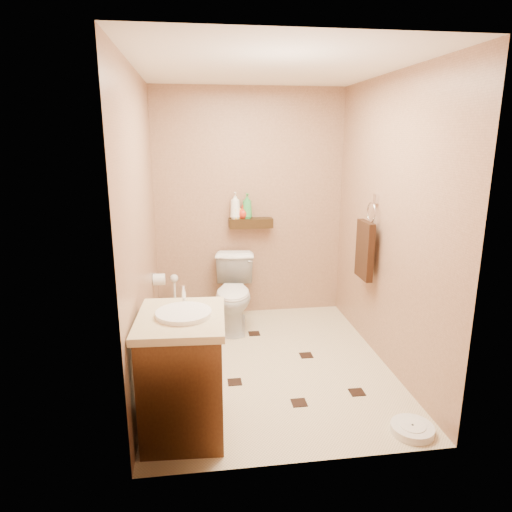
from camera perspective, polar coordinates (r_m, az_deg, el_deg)
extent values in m
plane|color=beige|center=(4.06, 1.54, -13.29)|extent=(2.50, 2.50, 0.00)
cube|color=#A5795E|center=(4.87, -0.78, 6.40)|extent=(2.00, 0.04, 2.40)
cube|color=#A5795E|center=(2.46, 6.51, -2.00)|extent=(2.00, 0.04, 2.40)
cube|color=#A5795E|center=(3.62, -14.15, 3.06)|extent=(0.04, 2.50, 2.40)
cube|color=#A5795E|center=(3.94, 16.20, 3.84)|extent=(0.04, 2.50, 2.40)
cube|color=white|center=(3.62, 1.83, 22.59)|extent=(2.00, 2.50, 0.02)
cube|color=#33210E|center=(4.82, -0.66, 4.15)|extent=(0.46, 0.14, 0.10)
cube|color=black|center=(3.78, -2.68, -15.46)|extent=(0.11, 0.11, 0.01)
cube|color=black|center=(4.21, 6.29, -12.23)|extent=(0.11, 0.11, 0.01)
cube|color=black|center=(3.54, 5.40, -17.79)|extent=(0.11, 0.11, 0.01)
cube|color=black|center=(4.46, -5.76, -10.58)|extent=(0.11, 0.11, 0.01)
cube|color=black|center=(3.73, 12.50, -16.28)|extent=(0.11, 0.11, 0.01)
cube|color=black|center=(4.60, -0.23, -9.67)|extent=(0.11, 0.11, 0.01)
imported|color=white|center=(4.64, -2.75, -4.69)|extent=(0.49, 0.76, 0.72)
cube|color=brown|center=(3.12, -9.06, -14.72)|extent=(0.54, 0.65, 0.76)
cube|color=beige|center=(2.94, -9.38, -7.80)|extent=(0.58, 0.70, 0.05)
cylinder|color=white|center=(2.93, -9.02, -7.26)|extent=(0.35, 0.35, 0.05)
cylinder|color=silver|center=(3.11, -9.01, -4.70)|extent=(0.03, 0.03, 0.12)
cylinder|color=white|center=(3.39, 18.94, -19.78)|extent=(0.31, 0.31, 0.05)
cylinder|color=white|center=(3.38, 18.98, -19.38)|extent=(0.17, 0.17, 0.01)
cylinder|color=#1A6B5F|center=(4.96, -9.99, -7.29)|extent=(0.12, 0.12, 0.13)
cylinder|color=white|center=(4.88, -10.11, -4.70)|extent=(0.02, 0.02, 0.37)
sphere|color=white|center=(4.82, -10.20, -2.77)|extent=(0.09, 0.09, 0.09)
cube|color=silver|center=(4.13, 14.79, 6.95)|extent=(0.03, 0.06, 0.08)
torus|color=silver|center=(4.14, 14.23, 5.31)|extent=(0.02, 0.19, 0.19)
cube|color=#341C0F|center=(4.19, 13.44, 0.72)|extent=(0.06, 0.30, 0.52)
cylinder|color=white|center=(4.39, -12.03, -2.89)|extent=(0.11, 0.11, 0.11)
cylinder|color=silver|center=(4.38, -12.59, -2.15)|extent=(0.04, 0.02, 0.02)
imported|color=white|center=(4.77, -2.61, 6.32)|extent=(0.11, 0.11, 0.28)
imported|color=yellow|center=(4.78, -2.49, 5.65)|extent=(0.10, 0.10, 0.16)
imported|color=red|center=(4.79, -1.63, 5.57)|extent=(0.12, 0.12, 0.15)
imported|color=green|center=(4.79, -1.12, 6.28)|extent=(0.13, 0.13, 0.26)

